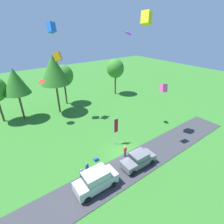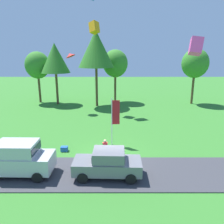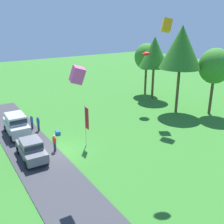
# 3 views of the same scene
# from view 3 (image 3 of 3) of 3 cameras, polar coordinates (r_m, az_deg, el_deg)

# --- Properties ---
(ground_plane) EXTENTS (120.00, 120.00, 0.00)m
(ground_plane) POSITION_cam_3_polar(r_m,az_deg,el_deg) (25.35, -11.54, -8.48)
(ground_plane) COLOR #337528
(pavement_strip) EXTENTS (36.00, 4.40, 0.06)m
(pavement_strip) POSITION_cam_3_polar(r_m,az_deg,el_deg) (24.79, -15.92, -9.47)
(pavement_strip) COLOR #38383D
(pavement_strip) RESTS_ON ground
(car_suv_by_flagpole) EXTENTS (4.64, 2.12, 2.28)m
(car_suv_by_flagpole) POSITION_cam_3_polar(r_m,az_deg,el_deg) (29.51, -20.12, -2.44)
(car_suv_by_flagpole) COLOR #B7B7BC
(car_suv_by_flagpole) RESTS_ON ground
(car_sedan_mid_row) EXTENTS (4.46, 2.07, 1.84)m
(car_sedan_mid_row) POSITION_cam_3_polar(r_m,az_deg,el_deg) (24.25, -17.16, -7.59)
(car_sedan_mid_row) COLOR slate
(car_sedan_mid_row) RESTS_ON ground
(person_on_lawn) EXTENTS (0.36, 0.24, 1.71)m
(person_on_lawn) POSITION_cam_3_polar(r_m,az_deg,el_deg) (29.98, -15.76, -2.47)
(person_on_lawn) COLOR #2D334C
(person_on_lawn) RESTS_ON ground
(person_watching_sky) EXTENTS (0.36, 0.24, 1.71)m
(person_watching_sky) POSITION_cam_3_polar(r_m,az_deg,el_deg) (25.10, -12.40, -6.60)
(person_watching_sky) COLOR #2D334C
(person_watching_sky) RESTS_ON ground
(person_beside_suv) EXTENTS (0.36, 0.24, 1.71)m
(person_beside_suv) POSITION_cam_3_polar(r_m,az_deg,el_deg) (30.69, -17.06, -2.08)
(person_beside_suv) COLOR #2D334C
(person_beside_suv) RESTS_ON ground
(tree_far_right) EXTENTS (3.86, 3.86, 8.15)m
(tree_far_right) POSITION_cam_3_polar(r_m,az_deg,el_deg) (43.31, 7.53, 11.78)
(tree_far_right) COLOR brown
(tree_far_right) RESTS_ON ground
(tree_far_left) EXTENTS (4.44, 4.44, 9.38)m
(tree_far_left) POSITION_cam_3_polar(r_m,az_deg,el_deg) (39.99, 9.21, 12.70)
(tree_far_left) COLOR brown
(tree_far_left) RESTS_ON ground
(tree_right_of_center) EXTENTS (5.26, 5.26, 11.11)m
(tree_right_of_center) POSITION_cam_3_polar(r_m,az_deg,el_deg) (34.41, 14.84, 13.45)
(tree_right_of_center) COLOR brown
(tree_right_of_center) RESTS_ON ground
(tree_left_of_center) EXTENTS (4.01, 4.01, 8.46)m
(tree_left_of_center) POSITION_cam_3_polar(r_m,az_deg,el_deg) (35.37, 21.52, 9.25)
(tree_left_of_center) COLOR brown
(tree_left_of_center) RESTS_ON ground
(flag_banner) EXTENTS (0.71, 0.08, 4.25)m
(flag_banner) POSITION_cam_3_polar(r_m,az_deg,el_deg) (24.85, -5.60, -1.92)
(flag_banner) COLOR silver
(flag_banner) RESTS_ON ground
(cooler_box) EXTENTS (0.56, 0.40, 0.40)m
(cooler_box) POSITION_cam_3_polar(r_m,az_deg,el_deg) (28.86, -11.70, -4.46)
(cooler_box) COLOR blue
(cooler_box) RESTS_ON ground
(kite_box_topmost) EXTENTS (1.03, 1.13, 1.30)m
(kite_box_topmost) POSITION_cam_3_polar(r_m,az_deg,el_deg) (17.35, -7.55, 8.01)
(kite_box_topmost) COLOR #EA4C9E
(kite_delta_mid_center) EXTENTS (1.64, 1.60, 0.88)m
(kite_delta_mid_center) POSITION_cam_3_polar(r_m,az_deg,el_deg) (34.82, 7.38, 12.65)
(kite_delta_mid_center) COLOR red
(kite_box_high_right) EXTENTS (1.53, 1.74, 1.77)m
(kite_box_high_right) POSITION_cam_3_polar(r_m,az_deg,el_deg) (32.28, 11.83, 18.00)
(kite_box_high_right) COLOR orange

